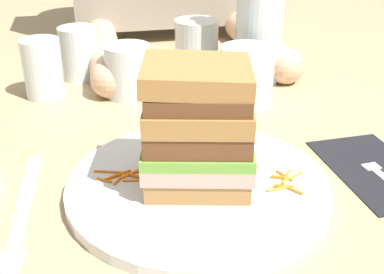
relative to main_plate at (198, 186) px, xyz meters
name	(u,v)px	position (x,y,z in m)	size (l,w,h in m)	color
ground_plane	(179,179)	(-0.02, 0.03, -0.01)	(3.00, 3.00, 0.00)	tan
main_plate	(198,186)	(0.00, 0.00, 0.00)	(0.29, 0.29, 0.01)	white
sandwich	(198,127)	(0.00, 0.00, 0.07)	(0.14, 0.12, 0.14)	#A87A42
carrot_shred_0	(120,178)	(-0.08, 0.02, 0.01)	(0.00, 0.00, 0.03)	orange
carrot_shred_1	(109,172)	(-0.10, 0.04, 0.01)	(0.00, 0.00, 0.03)	orange
carrot_shred_2	(118,175)	(-0.09, 0.03, 0.01)	(0.00, 0.00, 0.03)	orange
carrot_shred_3	(133,180)	(-0.07, 0.01, 0.01)	(0.00, 0.00, 0.02)	orange
carrot_shred_4	(131,175)	(-0.07, 0.02, 0.01)	(0.00, 0.00, 0.03)	orange
carrot_shred_5	(137,177)	(-0.07, 0.02, 0.01)	(0.00, 0.00, 0.03)	orange
carrot_shred_6	(104,180)	(-0.10, 0.02, 0.01)	(0.00, 0.00, 0.02)	orange
carrot_shred_7	(284,176)	(0.10, -0.01, 0.01)	(0.00, 0.00, 0.03)	orange
carrot_shred_8	(279,177)	(0.09, -0.01, 0.01)	(0.00, 0.00, 0.02)	orange
carrot_shred_9	(277,189)	(0.08, -0.04, 0.01)	(0.00, 0.00, 0.02)	orange
carrot_shred_10	(284,186)	(0.09, -0.03, 0.01)	(0.00, 0.00, 0.02)	orange
carrot_shred_11	(286,177)	(0.10, -0.02, 0.01)	(0.00, 0.00, 0.03)	orange
carrot_shred_12	(294,190)	(0.10, -0.04, 0.01)	(0.00, 0.00, 0.02)	orange
carrot_shred_13	(293,177)	(0.11, -0.02, 0.01)	(0.00, 0.00, 0.03)	orange
napkin_dark	(376,170)	(0.22, 0.00, -0.01)	(0.10, 0.17, 0.00)	black
knife	(24,204)	(-0.19, 0.01, -0.01)	(0.02, 0.20, 0.00)	silver
juice_glass	(246,79)	(0.13, 0.23, 0.03)	(0.08, 0.08, 0.09)	white
water_bottle	(260,7)	(0.18, 0.32, 0.12)	(0.08, 0.08, 0.28)	silver
empty_tumbler_0	(128,71)	(-0.05, 0.30, 0.04)	(0.07, 0.07, 0.08)	silver
empty_tumbler_1	(43,68)	(-0.18, 0.33, 0.04)	(0.06, 0.06, 0.09)	silver
empty_tumbler_2	(196,45)	(0.09, 0.40, 0.04)	(0.08, 0.08, 0.09)	silver
empty_tumbler_3	(79,53)	(-0.12, 0.40, 0.04)	(0.07, 0.07, 0.09)	silver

